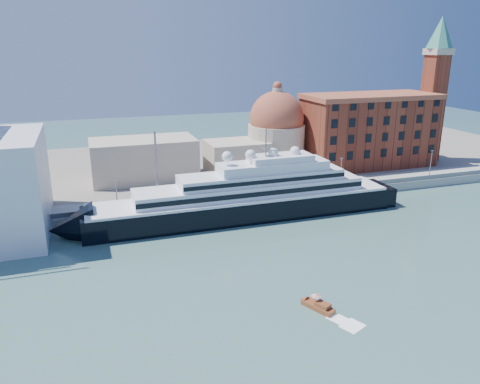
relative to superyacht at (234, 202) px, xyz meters
name	(u,v)px	position (x,y,z in m)	size (l,w,h in m)	color
ground	(286,255)	(3.54, -23.00, -4.34)	(400.00, 400.00, 0.00)	#37605C
quay	(234,199)	(3.54, 11.00, -3.09)	(180.00, 10.00, 2.50)	gray
land	(197,164)	(3.54, 52.00, -3.34)	(260.00, 72.00, 2.00)	slate
quay_fence	(239,197)	(3.54, 6.50, -1.24)	(180.00, 0.10, 1.20)	slate
superyacht	(234,202)	(0.00, 0.00, 0.00)	(84.06, 11.65, 25.12)	black
water_taxi	(319,306)	(0.32, -42.98, -3.70)	(3.99, 5.81, 2.64)	maroon
warehouse	(369,130)	(55.54, 29.00, 9.45)	(43.00, 19.00, 23.25)	brown
campanile	(435,81)	(79.54, 29.00, 24.42)	(8.40, 8.40, 47.00)	brown
church	(230,144)	(9.93, 34.72, 6.57)	(66.00, 18.00, 25.50)	beige
lamp_posts	(187,173)	(-9.13, 9.27, 5.50)	(120.80, 2.40, 18.00)	slate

